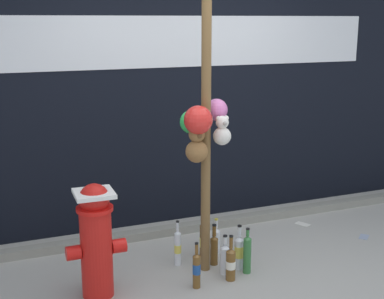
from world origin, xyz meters
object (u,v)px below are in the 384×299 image
(bottle_0, at_px, (247,254))
(bottle_8, at_px, (204,240))
(bottle_4, at_px, (216,239))
(bottle_6, at_px, (178,247))
(bottle_7, at_px, (225,258))
(fire_hydrant, at_px, (96,238))
(bottle_3, at_px, (197,269))
(bottle_1, at_px, (231,263))
(bottle_5, at_px, (239,251))
(memorial_post, at_px, (204,91))
(bottle_2, at_px, (214,248))

(bottle_0, relative_size, bottle_8, 1.04)
(bottle_0, height_order, bottle_4, bottle_0)
(bottle_6, bearing_deg, bottle_7, -44.85)
(bottle_8, bearing_deg, bottle_6, -163.57)
(fire_hydrant, xyz_separation_m, bottle_3, (0.74, -0.18, -0.31))
(bottle_1, relative_size, bottle_5, 0.99)
(fire_hydrant, height_order, bottle_8, fire_hydrant)
(memorial_post, relative_size, bottle_0, 6.77)
(bottle_1, distance_m, bottle_5, 0.22)
(bottle_6, relative_size, bottle_7, 1.18)
(bottle_7, xyz_separation_m, bottle_8, (-0.02, 0.38, 0.02))
(bottle_1, height_order, bottle_4, bottle_1)
(memorial_post, xyz_separation_m, bottle_6, (-0.17, 0.17, -1.35))
(bottle_1, bearing_deg, bottle_8, 92.23)
(bottle_4, bearing_deg, bottle_7, -104.03)
(memorial_post, xyz_separation_m, bottle_8, (0.11, 0.26, -1.35))
(bottle_1, bearing_deg, bottle_2, 91.06)
(bottle_1, height_order, bottle_8, bottle_1)
(bottle_0, height_order, bottle_3, bottle_0)
(bottle_2, height_order, bottle_3, bottle_3)
(bottle_0, distance_m, bottle_2, 0.31)
(fire_hydrant, bearing_deg, bottle_4, 17.39)
(fire_hydrant, distance_m, bottle_1, 1.10)
(bottle_0, bearing_deg, bottle_8, 114.75)
(bottle_2, height_order, bottle_6, bottle_6)
(fire_hydrant, height_order, bottle_7, fire_hydrant)
(bottle_2, bearing_deg, bottle_7, -87.08)
(memorial_post, bearing_deg, bottle_5, -16.41)
(bottle_3, distance_m, bottle_5, 0.49)
(memorial_post, height_order, bottle_6, memorial_post)
(bottle_0, relative_size, bottle_1, 1.03)
(bottle_1, height_order, bottle_5, bottle_5)
(bottle_0, bearing_deg, bottle_1, -160.74)
(bottle_3, bearing_deg, bottle_6, 89.19)
(bottle_8, bearing_deg, bottle_4, 9.64)
(fire_hydrant, height_order, bottle_0, fire_hydrant)
(bottle_2, distance_m, bottle_4, 0.24)
(memorial_post, distance_m, bottle_3, 1.39)
(bottle_3, relative_size, bottle_7, 1.11)
(bottle_1, distance_m, bottle_2, 0.31)
(bottle_5, relative_size, bottle_6, 0.97)
(bottle_1, relative_size, bottle_3, 1.01)
(fire_hydrant, distance_m, bottle_6, 0.85)
(bottle_7, bearing_deg, fire_hydrant, 177.63)
(bottle_4, xyz_separation_m, bottle_6, (-0.40, -0.10, 0.03))
(bottle_2, height_order, bottle_8, bottle_8)
(bottle_2, xyz_separation_m, bottle_5, (0.16, -0.15, 0.01))
(bottle_0, bearing_deg, memorial_post, 150.05)
(bottle_4, bearing_deg, bottle_1, -101.38)
(memorial_post, distance_m, bottle_8, 1.38)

